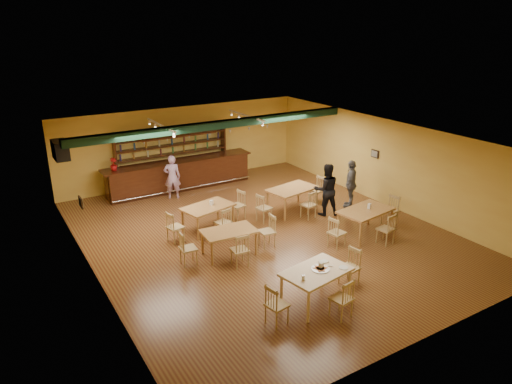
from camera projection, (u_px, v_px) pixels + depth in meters
floor at (263, 234)px, 14.45m from camera, size 12.00×12.00×0.00m
ceiling_beam at (219, 125)px, 15.72m from camera, size 10.00×0.30×0.25m
track_rail_left at (161, 125)px, 15.30m from camera, size 0.05×2.50×0.05m
track_rail_right at (246, 115)px, 16.86m from camera, size 0.05×2.50×0.05m
ac_unit at (61, 150)px, 14.68m from camera, size 0.34×0.70×0.48m
picture_left at (81, 202)px, 12.25m from camera, size 0.04×0.34×0.28m
picture_right at (375, 154)px, 16.70m from camera, size 0.04×0.34×0.28m
bar_counter at (180, 175)px, 18.13m from camera, size 5.83×0.85×1.13m
back_bar_hutch at (173, 156)px, 18.44m from camera, size 4.51×0.40×2.28m
poinsettia at (113, 164)px, 16.65m from camera, size 0.33×0.33×0.46m
dining_table_a at (208, 218)px, 14.63m from camera, size 1.72×1.25×0.78m
dining_table_b at (292, 200)px, 16.02m from camera, size 1.81×1.28×0.83m
dining_table_c at (229, 242)px, 13.05m from camera, size 1.53×0.99×0.73m
dining_table_d at (365, 222)px, 14.23m from camera, size 1.78×1.23×0.83m
near_table at (316, 286)px, 10.81m from camera, size 1.69×1.24×0.83m
pizza_tray at (320, 269)px, 10.72m from camera, size 0.46×0.46×0.01m
parmesan_shaker at (303, 277)px, 10.28m from camera, size 0.09×0.09×0.11m
napkin_stack at (324, 262)px, 11.03m from camera, size 0.21×0.16×0.03m
pizza_server at (325, 266)px, 10.84m from camera, size 0.32×0.25×0.00m
side_plate at (344, 268)px, 10.79m from camera, size 0.25×0.25×0.01m
patron_bar at (172, 177)px, 17.08m from camera, size 0.69×0.58×1.62m
patron_right_a at (326, 189)px, 15.61m from camera, size 1.04×0.93×1.76m
patron_right_b at (351, 184)px, 16.28m from camera, size 1.00×0.96×1.68m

